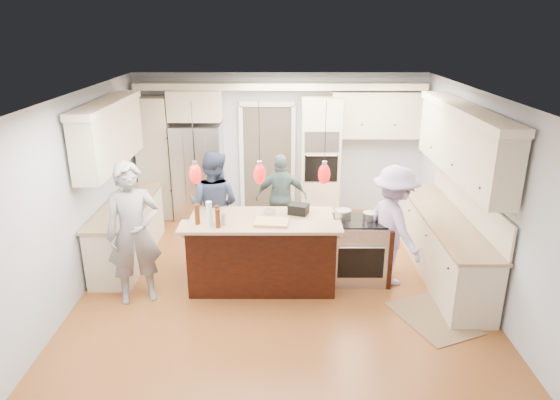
# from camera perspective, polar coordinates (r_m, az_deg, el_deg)

# --- Properties ---
(ground_plane) EXTENTS (6.00, 6.00, 0.00)m
(ground_plane) POSITION_cam_1_polar(r_m,az_deg,el_deg) (7.37, -0.01, -9.38)
(ground_plane) COLOR #A0562C
(ground_plane) RESTS_ON ground
(room_shell) EXTENTS (5.54, 6.04, 2.72)m
(room_shell) POSITION_cam_1_polar(r_m,az_deg,el_deg) (6.67, -0.01, 4.39)
(room_shell) COLOR #B2BCC6
(room_shell) RESTS_ON ground
(refrigerator) EXTENTS (0.90, 0.70, 1.80)m
(refrigerator) POSITION_cam_1_polar(r_m,az_deg,el_deg) (9.59, -9.28, 3.22)
(refrigerator) COLOR #B7B7BC
(refrigerator) RESTS_ON ground
(oven_column) EXTENTS (0.72, 0.69, 2.30)m
(oven_column) POSITION_cam_1_polar(r_m,az_deg,el_deg) (9.45, 4.60, 4.75)
(oven_column) COLOR beige
(oven_column) RESTS_ON ground
(back_upper_cabinets) EXTENTS (5.30, 0.61, 2.54)m
(back_upper_cabinets) POSITION_cam_1_polar(r_m,az_deg,el_deg) (9.42, -4.55, 7.95)
(back_upper_cabinets) COLOR beige
(back_upper_cabinets) RESTS_ON ground
(right_counter_run) EXTENTS (0.64, 3.10, 2.51)m
(right_counter_run) POSITION_cam_1_polar(r_m,az_deg,el_deg) (7.59, 18.78, -0.81)
(right_counter_run) COLOR beige
(right_counter_run) RESTS_ON ground
(left_cabinets) EXTENTS (0.64, 2.30, 2.51)m
(left_cabinets) POSITION_cam_1_polar(r_m,az_deg,el_deg) (8.05, -17.68, 0.46)
(left_cabinets) COLOR beige
(left_cabinets) RESTS_ON ground
(kitchen_island) EXTENTS (2.10, 1.46, 1.12)m
(kitchen_island) POSITION_cam_1_polar(r_m,az_deg,el_deg) (7.21, -1.98, -5.73)
(kitchen_island) COLOR black
(kitchen_island) RESTS_ON ground
(island_range) EXTENTS (0.82, 0.71, 0.92)m
(island_range) POSITION_cam_1_polar(r_m,az_deg,el_deg) (7.38, 9.09, -5.61)
(island_range) COLOR #B7B7BC
(island_range) RESTS_ON ground
(pendant_lights) EXTENTS (1.75, 0.15, 1.03)m
(pendant_lights) POSITION_cam_1_polar(r_m,az_deg,el_deg) (6.19, -2.33, 3.02)
(pendant_lights) COLOR black
(pendant_lights) RESTS_ON ground
(person_bar_end) EXTENTS (0.82, 0.66, 1.93)m
(person_bar_end) POSITION_cam_1_polar(r_m,az_deg,el_deg) (6.81, -16.38, -3.71)
(person_bar_end) COLOR slate
(person_bar_end) RESTS_ON ground
(person_far_left) EXTENTS (0.99, 0.85, 1.74)m
(person_far_left) POSITION_cam_1_polar(r_m,az_deg,el_deg) (7.88, -7.58, -0.59)
(person_far_left) COLOR navy
(person_far_left) RESTS_ON ground
(person_far_right) EXTENTS (0.89, 0.40, 1.50)m
(person_far_right) POSITION_cam_1_polar(r_m,az_deg,el_deg) (8.52, 0.16, 0.31)
(person_far_right) COLOR #496663
(person_far_right) RESTS_ON ground
(person_range_side) EXTENTS (1.03, 1.29, 1.74)m
(person_range_side) POSITION_cam_1_polar(r_m,az_deg,el_deg) (7.20, 12.85, -2.91)
(person_range_side) COLOR #A997CC
(person_range_side) RESTS_ON ground
(floor_rug) EXTENTS (1.11, 1.28, 0.01)m
(floor_rug) POSITION_cam_1_polar(r_m,az_deg,el_deg) (6.84, 17.05, -12.78)
(floor_rug) COLOR #87694A
(floor_rug) RESTS_ON ground
(water_bottle) EXTENTS (0.09, 0.09, 0.34)m
(water_bottle) POSITION_cam_1_polar(r_m,az_deg,el_deg) (6.37, -8.08, -1.62)
(water_bottle) COLOR silver
(water_bottle) RESTS_ON kitchen_island
(beer_bottle_a) EXTENTS (0.09, 0.09, 0.27)m
(beer_bottle_a) POSITION_cam_1_polar(r_m,az_deg,el_deg) (6.48, -9.44, -1.62)
(beer_bottle_a) COLOR #421D0B
(beer_bottle_a) RESTS_ON kitchen_island
(beer_bottle_b) EXTENTS (0.07, 0.07, 0.25)m
(beer_bottle_b) POSITION_cam_1_polar(r_m,az_deg,el_deg) (6.33, -7.12, -2.11)
(beer_bottle_b) COLOR #421D0B
(beer_bottle_b) RESTS_ON kitchen_island
(beer_bottle_c) EXTENTS (0.06, 0.06, 0.23)m
(beer_bottle_c) POSITION_cam_1_polar(r_m,az_deg,el_deg) (6.49, -7.19, -1.62)
(beer_bottle_c) COLOR #421D0B
(beer_bottle_c) RESTS_ON kitchen_island
(drink_can) EXTENTS (0.09, 0.09, 0.13)m
(drink_can) POSITION_cam_1_polar(r_m,az_deg,el_deg) (6.45, -6.46, -2.20)
(drink_can) COLOR #B7B7BC
(drink_can) RESTS_ON kitchen_island
(cutting_board) EXTENTS (0.46, 0.35, 0.03)m
(cutting_board) POSITION_cam_1_polar(r_m,az_deg,el_deg) (6.45, -0.98, -2.55)
(cutting_board) COLOR tan
(cutting_board) RESTS_ON kitchen_island
(pot_large) EXTENTS (0.23, 0.23, 0.13)m
(pot_large) POSITION_cam_1_polar(r_m,az_deg,el_deg) (7.18, 7.22, -1.63)
(pot_large) COLOR #B7B7BC
(pot_large) RESTS_ON island_range
(pot_small) EXTENTS (0.21, 0.21, 0.11)m
(pot_small) POSITION_cam_1_polar(r_m,az_deg,el_deg) (7.22, 10.27, -1.80)
(pot_small) COLOR #B7B7BC
(pot_small) RESTS_ON island_range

